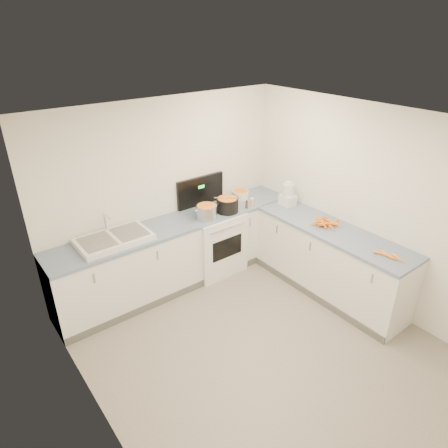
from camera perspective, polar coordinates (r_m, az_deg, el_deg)
floor at (r=4.74m, az=5.50°, el=-17.36°), size 3.50×4.00×0.00m
ceiling at (r=3.49m, az=7.33°, el=13.49°), size 3.50×4.00×0.00m
wall_back at (r=5.42m, az=-8.37°, el=4.43°), size 3.50×0.00×2.50m
wall_left at (r=3.23m, az=-17.72°, el=-14.05°), size 0.00×4.00×2.50m
wall_right at (r=5.22m, az=20.43°, el=2.02°), size 0.00×4.00×2.50m
counter_back at (r=5.53m, az=-6.28°, el=-3.98°), size 3.50×0.62×0.94m
counter_right at (r=5.49m, az=14.82°, el=-5.07°), size 0.62×2.20×0.94m
stove at (r=5.78m, az=-1.58°, el=-2.32°), size 0.76×0.65×1.36m
sink at (r=4.95m, az=-15.44°, el=-2.09°), size 0.86×0.52×0.31m
steel_pot at (r=5.33m, az=-2.50°, el=1.64°), size 0.31×0.31×0.21m
black_pot at (r=5.52m, az=0.50°, el=2.63°), size 0.35×0.35×0.22m
wooden_spoon at (r=5.47m, az=0.50°, el=3.76°), size 0.30×0.25×0.02m
mixing_bowl at (r=5.97m, az=2.38°, el=4.24°), size 0.30×0.30×0.11m
extract_bottle at (r=5.64m, az=3.26°, el=2.71°), size 0.04×0.04×0.10m
spice_jar at (r=5.76m, az=4.00°, el=3.17°), size 0.05×0.05×0.09m
food_processor at (r=5.77m, az=9.12°, el=4.09°), size 0.18×0.21×0.35m
carrot_pile at (r=5.33m, az=14.26°, el=0.21°), size 0.40×0.38×0.08m
peeled_carrots at (r=4.84m, az=22.61°, el=-4.24°), size 0.15×0.35×0.04m
peelings at (r=4.86m, az=-17.64°, el=-2.49°), size 0.19×0.22×0.01m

